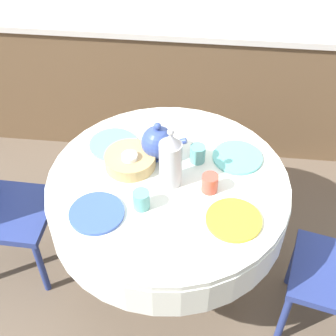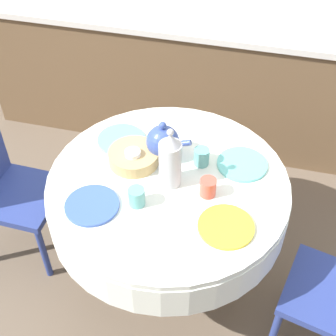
{
  "view_description": "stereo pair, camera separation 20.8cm",
  "coord_description": "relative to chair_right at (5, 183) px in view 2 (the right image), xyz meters",
  "views": [
    {
      "loc": [
        0.16,
        -1.49,
        2.3
      ],
      "look_at": [
        0.0,
        0.0,
        0.85
      ],
      "focal_mm": 50.0,
      "sensor_mm": 36.0,
      "label": 1
    },
    {
      "loc": [
        0.36,
        -1.45,
        2.3
      ],
      "look_at": [
        0.0,
        0.0,
        0.85
      ],
      "focal_mm": 50.0,
      "sensor_mm": 36.0,
      "label": 2
    }
  ],
  "objects": [
    {
      "name": "coffee_carafe",
      "position": [
        0.92,
        -0.03,
        0.41
      ],
      "size": [
        0.1,
        0.1,
        0.31
      ],
      "color": "#B2B2B7",
      "rests_on": "dining_table"
    },
    {
      "name": "cup_near_right",
      "position": [
        1.1,
        -0.06,
        0.31
      ],
      "size": [
        0.07,
        0.07,
        0.09
      ],
      "primitive_type": "cylinder",
      "color": "#CC4C3D",
      "rests_on": "dining_table"
    },
    {
      "name": "cup_near_left",
      "position": [
        0.81,
        -0.19,
        0.31
      ],
      "size": [
        0.07,
        0.07,
        0.09
      ],
      "primitive_type": "cylinder",
      "color": "#5BA39E",
      "rests_on": "dining_table"
    },
    {
      "name": "dining_table",
      "position": [
        0.91,
        -0.02,
        0.14
      ],
      "size": [
        1.13,
        1.13,
        0.77
      ],
      "color": "tan",
      "rests_on": "ground_plane"
    },
    {
      "name": "plate_far_right",
      "position": [
        1.22,
        0.16,
        0.27
      ],
      "size": [
        0.24,
        0.24,
        0.01
      ],
      "primitive_type": "cylinder",
      "color": "#60BCB7",
      "rests_on": "dining_table"
    },
    {
      "name": "kitchen_counter",
      "position": [
        0.91,
        1.34,
        -0.04
      ],
      "size": [
        3.24,
        0.64,
        0.93
      ],
      "color": "brown",
      "rests_on": "ground_plane"
    },
    {
      "name": "ground_plane",
      "position": [
        0.91,
        -0.02,
        -0.5
      ],
      "size": [
        12.0,
        12.0,
        0.0
      ],
      "primitive_type": "plane",
      "color": "brown"
    },
    {
      "name": "plate_near_left",
      "position": [
        0.63,
        -0.26,
        0.27
      ],
      "size": [
        0.24,
        0.24,
        0.01
      ],
      "primitive_type": "cylinder",
      "color": "#3856AD",
      "rests_on": "dining_table"
    },
    {
      "name": "bread_basket",
      "position": [
        0.72,
        0.06,
        0.3
      ],
      "size": [
        0.24,
        0.24,
        0.06
      ],
      "primitive_type": "cylinder",
      "color": "tan",
      "rests_on": "dining_table"
    },
    {
      "name": "cup_far_left",
      "position": [
        0.72,
        0.04,
        0.31
      ],
      "size": [
        0.07,
        0.07,
        0.09
      ],
      "primitive_type": "cylinder",
      "color": "white",
      "rests_on": "dining_table"
    },
    {
      "name": "teapot",
      "position": [
        0.84,
        0.13,
        0.36
      ],
      "size": [
        0.22,
        0.16,
        0.21
      ],
      "color": "#33478E",
      "rests_on": "dining_table"
    },
    {
      "name": "cup_far_right",
      "position": [
        1.03,
        0.12,
        0.31
      ],
      "size": [
        0.07,
        0.07,
        0.09
      ],
      "primitive_type": "cylinder",
      "color": "#5BA39E",
      "rests_on": "dining_table"
    },
    {
      "name": "plate_near_right",
      "position": [
        1.21,
        -0.23,
        0.27
      ],
      "size": [
        0.24,
        0.24,
        0.01
      ],
      "primitive_type": "cylinder",
      "color": "yellow",
      "rests_on": "dining_table"
    },
    {
      "name": "plate_far_left",
      "position": [
        0.61,
        0.19,
        0.27
      ],
      "size": [
        0.24,
        0.24,
        0.01
      ],
      "primitive_type": "cylinder",
      "color": "#60BCB7",
      "rests_on": "dining_table"
    },
    {
      "name": "chair_right",
      "position": [
        0.0,
        0.0,
        0.0
      ],
      "size": [
        0.41,
        0.41,
        0.92
      ],
      "rotation": [
        0.0,
        0.0,
        -1.6
      ],
      "color": "navy",
      "rests_on": "ground_plane"
    }
  ]
}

